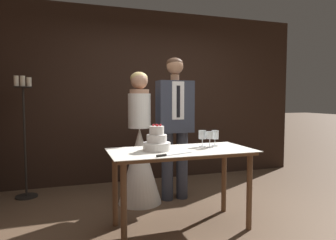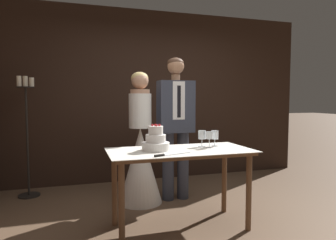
% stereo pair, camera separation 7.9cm
% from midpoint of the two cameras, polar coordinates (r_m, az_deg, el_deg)
% --- Properties ---
extents(ground_plane, '(40.00, 40.00, 0.00)m').
position_cam_midpoint_polar(ground_plane, '(3.24, 7.66, -19.78)').
color(ground_plane, brown).
extents(wall_back, '(5.19, 0.12, 2.70)m').
position_cam_midpoint_polar(wall_back, '(4.89, -2.24, 4.58)').
color(wall_back, black).
rests_on(wall_back, ground_plane).
extents(cake_table, '(1.44, 0.69, 0.80)m').
position_cam_midpoint_polar(cake_table, '(3.03, 3.11, -7.61)').
color(cake_table, brown).
rests_on(cake_table, ground_plane).
extents(tiered_cake, '(0.27, 0.27, 0.26)m').
position_cam_midpoint_polar(tiered_cake, '(2.96, -1.59, -4.10)').
color(tiered_cake, white).
rests_on(tiered_cake, cake_table).
extents(cake_knife, '(0.38, 0.14, 0.02)m').
position_cam_midpoint_polar(cake_knife, '(2.70, 0.43, -6.66)').
color(cake_knife, silver).
rests_on(cake_knife, cake_table).
extents(wine_glass_near, '(0.08, 0.08, 0.17)m').
position_cam_midpoint_polar(wine_glass_near, '(3.26, 9.59, -2.97)').
color(wine_glass_near, silver).
rests_on(wine_glass_near, cake_table).
extents(wine_glass_middle, '(0.08, 0.08, 0.17)m').
position_cam_midpoint_polar(wine_glass_middle, '(3.20, 7.19, -2.90)').
color(wine_glass_middle, silver).
rests_on(wine_glass_middle, cake_table).
extents(wine_glass_far, '(0.07, 0.07, 0.17)m').
position_cam_midpoint_polar(wine_glass_far, '(3.14, 8.59, -3.07)').
color(wine_glass_far, silver).
rests_on(wine_glass_far, cake_table).
extents(bride, '(0.54, 0.54, 1.64)m').
position_cam_midpoint_polar(bride, '(3.78, -4.68, -6.67)').
color(bride, white).
rests_on(bride, ground_plane).
extents(groom, '(0.45, 0.25, 1.83)m').
position_cam_midpoint_polar(groom, '(3.85, 2.05, 0.09)').
color(groom, '#333847').
rests_on(groom, ground_plane).
extents(candle_stand, '(0.28, 0.28, 1.61)m').
position_cam_midpoint_polar(candle_stand, '(4.38, -24.80, -2.64)').
color(candle_stand, black).
rests_on(candle_stand, ground_plane).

